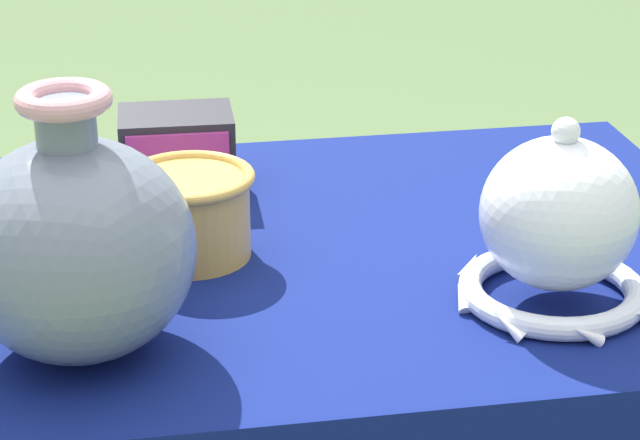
{
  "coord_description": "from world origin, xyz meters",
  "views": [
    {
      "loc": [
        -0.16,
        -1.13,
        1.32
      ],
      "look_at": [
        0.01,
        -0.13,
        0.87
      ],
      "focal_mm": 70.0,
      "sensor_mm": 36.0,
      "label": 1
    }
  ],
  "objects_px": {
    "mosaic_tile_box": "(177,152)",
    "pot_squat_cobalt": "(36,211)",
    "cup_wide_ochre": "(190,212)",
    "vase_dome_bell": "(558,228)",
    "vase_tall_bulbous": "(76,246)"
  },
  "relations": [
    {
      "from": "vase_dome_bell",
      "to": "pot_squat_cobalt",
      "type": "bearing_deg",
      "value": 154.67
    },
    {
      "from": "mosaic_tile_box",
      "to": "pot_squat_cobalt",
      "type": "bearing_deg",
      "value": -142.76
    },
    {
      "from": "mosaic_tile_box",
      "to": "vase_dome_bell",
      "type": "bearing_deg",
      "value": -44.09
    },
    {
      "from": "mosaic_tile_box",
      "to": "cup_wide_ochre",
      "type": "relative_size",
      "value": 0.99
    },
    {
      "from": "vase_dome_bell",
      "to": "cup_wide_ochre",
      "type": "distance_m",
      "value": 0.36
    },
    {
      "from": "vase_tall_bulbous",
      "to": "mosaic_tile_box",
      "type": "xyz_separation_m",
      "value": [
        0.1,
        0.35,
        -0.05
      ]
    },
    {
      "from": "vase_dome_bell",
      "to": "cup_wide_ochre",
      "type": "bearing_deg",
      "value": 154.43
    },
    {
      "from": "mosaic_tile_box",
      "to": "pot_squat_cobalt",
      "type": "height_order",
      "value": "mosaic_tile_box"
    },
    {
      "from": "mosaic_tile_box",
      "to": "pot_squat_cobalt",
      "type": "distance_m",
      "value": 0.19
    },
    {
      "from": "mosaic_tile_box",
      "to": "pot_squat_cobalt",
      "type": "relative_size",
      "value": 0.88
    },
    {
      "from": "cup_wide_ochre",
      "to": "pot_squat_cobalt",
      "type": "bearing_deg",
      "value": 155.18
    },
    {
      "from": "vase_dome_bell",
      "to": "mosaic_tile_box",
      "type": "distance_m",
      "value": 0.46
    },
    {
      "from": "vase_tall_bulbous",
      "to": "mosaic_tile_box",
      "type": "bearing_deg",
      "value": 73.43
    },
    {
      "from": "vase_tall_bulbous",
      "to": "pot_squat_cobalt",
      "type": "bearing_deg",
      "value": 100.9
    },
    {
      "from": "vase_tall_bulbous",
      "to": "cup_wide_ochre",
      "type": "distance_m",
      "value": 0.21
    }
  ]
}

